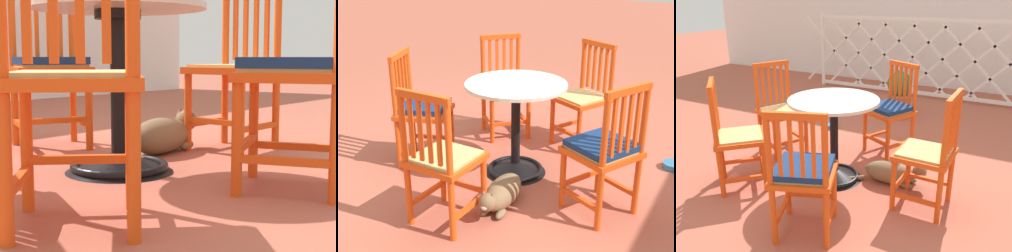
% 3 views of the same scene
% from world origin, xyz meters
% --- Properties ---
extents(ground_plane, '(24.00, 24.00, 0.00)m').
position_xyz_m(ground_plane, '(0.00, 0.00, 0.00)').
color(ground_plane, '#AD5642').
extents(cafe_table, '(0.76, 0.76, 0.73)m').
position_xyz_m(cafe_table, '(-0.04, 0.06, 0.28)').
color(cafe_table, black).
rests_on(cafe_table, ground_plane).
extents(orange_chair_by_planter, '(0.57, 0.57, 0.91)m').
position_xyz_m(orange_chair_by_planter, '(-0.70, -0.41, 0.43)').
color(orange_chair_by_planter, '#E04C14').
rests_on(orange_chair_by_planter, ground_plane).
extents(orange_chair_near_fence, '(0.52, 0.52, 0.91)m').
position_xyz_m(orange_chair_near_fence, '(0.15, -0.69, 0.45)').
color(orange_chair_near_fence, '#E04C14').
rests_on(orange_chair_near_fence, ground_plane).
extents(orange_chair_tucked_in, '(0.41, 0.41, 0.91)m').
position_xyz_m(orange_chair_tucked_in, '(0.79, -0.00, 0.43)').
color(orange_chair_tucked_in, '#E04C14').
rests_on(orange_chair_tucked_in, ground_plane).
extents(orange_chair_at_corner, '(0.53, 0.53, 0.91)m').
position_xyz_m(orange_chair_at_corner, '(0.18, 0.83, 0.45)').
color(orange_chair_at_corner, '#E04C14').
rests_on(orange_chair_at_corner, ground_plane).
extents(tabby_cat, '(0.71, 0.34, 0.23)m').
position_xyz_m(tabby_cat, '(0.46, 0.22, 0.10)').
color(tabby_cat, brown).
rests_on(tabby_cat, ground_plane).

